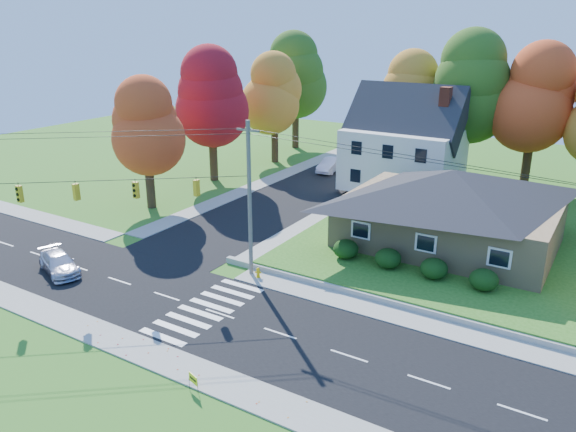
% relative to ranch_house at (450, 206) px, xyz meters
% --- Properties ---
extents(ground, '(120.00, 120.00, 0.00)m').
position_rel_ranch_house_xyz_m(ground, '(-8.00, -16.00, -3.27)').
color(ground, '#3D7923').
extents(road_main, '(90.00, 8.00, 0.02)m').
position_rel_ranch_house_xyz_m(road_main, '(-8.00, -16.00, -3.26)').
color(road_main, black).
rests_on(road_main, ground).
extents(road_cross, '(8.00, 44.00, 0.02)m').
position_rel_ranch_house_xyz_m(road_cross, '(-16.00, 10.00, -3.25)').
color(road_cross, black).
rests_on(road_cross, ground).
extents(sidewalk_north, '(90.00, 2.00, 0.08)m').
position_rel_ranch_house_xyz_m(sidewalk_north, '(-8.00, -11.00, -3.23)').
color(sidewalk_north, '#9C9A90').
rests_on(sidewalk_north, ground).
extents(sidewalk_south, '(90.00, 2.00, 0.08)m').
position_rel_ranch_house_xyz_m(sidewalk_south, '(-8.00, -21.00, -3.23)').
color(sidewalk_south, '#9C9A90').
rests_on(sidewalk_south, ground).
extents(lawn, '(30.00, 30.00, 0.50)m').
position_rel_ranch_house_xyz_m(lawn, '(5.00, 5.00, -3.02)').
color(lawn, '#3D7923').
rests_on(lawn, ground).
extents(ranch_house, '(14.60, 10.60, 5.40)m').
position_rel_ranch_house_xyz_m(ranch_house, '(0.00, 0.00, 0.00)').
color(ranch_house, tan).
rests_on(ranch_house, lawn).
extents(colonial_house, '(10.40, 8.40, 9.60)m').
position_rel_ranch_house_xyz_m(colonial_house, '(-7.96, 12.00, 1.32)').
color(colonial_house, silver).
rests_on(colonial_house, lawn).
extents(hedge_row, '(10.70, 1.70, 1.27)m').
position_rel_ranch_house_xyz_m(hedge_row, '(-0.50, -6.20, -2.13)').
color(hedge_row, '#163A10').
rests_on(hedge_row, lawn).
extents(traffic_infrastructure, '(38.10, 10.66, 10.00)m').
position_rel_ranch_house_xyz_m(traffic_infrastructure, '(-8.15, -14.65, 1.88)').
color(traffic_infrastructure, '#666059').
rests_on(traffic_infrastructure, ground).
extents(tree_lot_0, '(6.72, 6.72, 12.51)m').
position_rel_ranch_house_xyz_m(tree_lot_0, '(-10.00, 18.00, 5.04)').
color(tree_lot_0, '#3F2A19').
rests_on(tree_lot_0, lawn).
extents(tree_lot_1, '(7.84, 7.84, 14.60)m').
position_rel_ranch_house_xyz_m(tree_lot_1, '(-4.00, 17.00, 6.35)').
color(tree_lot_1, '#3F2A19').
rests_on(tree_lot_1, lawn).
extents(tree_lot_2, '(7.28, 7.28, 13.56)m').
position_rel_ranch_house_xyz_m(tree_lot_2, '(2.00, 18.00, 5.70)').
color(tree_lot_2, '#3F2A19').
rests_on(tree_lot_2, lawn).
extents(tree_west_0, '(6.16, 6.16, 11.47)m').
position_rel_ranch_house_xyz_m(tree_west_0, '(-25.00, -4.00, 3.89)').
color(tree_west_0, '#3F2A19').
rests_on(tree_west_0, ground).
extents(tree_west_1, '(7.28, 7.28, 13.56)m').
position_rel_ranch_house_xyz_m(tree_west_1, '(-26.00, 6.00, 5.20)').
color(tree_west_1, '#3F2A19').
rests_on(tree_west_1, ground).
extents(tree_west_2, '(6.72, 6.72, 12.51)m').
position_rel_ranch_house_xyz_m(tree_west_2, '(-25.00, 16.00, 4.54)').
color(tree_west_2, '#3F2A19').
rests_on(tree_west_2, ground).
extents(tree_west_3, '(7.84, 7.84, 14.60)m').
position_rel_ranch_house_xyz_m(tree_west_3, '(-27.00, 24.00, 5.85)').
color(tree_west_3, '#3F2A19').
rests_on(tree_west_3, ground).
extents(silver_sedan, '(4.74, 3.29, 1.27)m').
position_rel_ranch_house_xyz_m(silver_sedan, '(-20.28, -17.12, -2.61)').
color(silver_sedan, silver).
rests_on(silver_sedan, road_main).
extents(white_car, '(1.95, 4.67, 1.50)m').
position_rel_ranch_house_xyz_m(white_car, '(-17.34, 15.31, -2.49)').
color(white_car, silver).
rests_on(white_car, road_cross).
extents(fire_hydrant, '(0.42, 0.32, 0.73)m').
position_rel_ranch_house_xyz_m(fire_hydrant, '(-8.80, -11.02, -2.92)').
color(fire_hydrant, '#D5AB07').
rests_on(fire_hydrant, ground).
extents(yard_sign, '(0.64, 0.23, 0.83)m').
position_rel_ranch_house_xyz_m(yard_sign, '(-4.69, -22.06, -2.67)').
color(yard_sign, black).
rests_on(yard_sign, ground).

